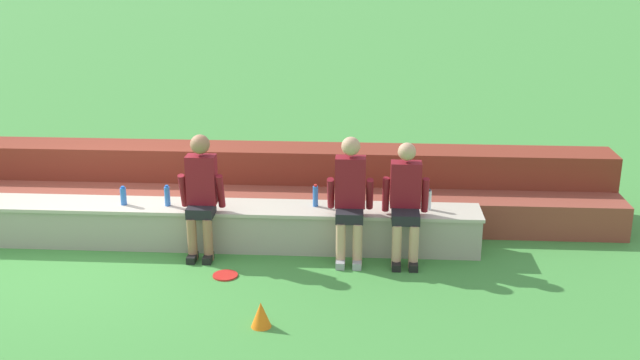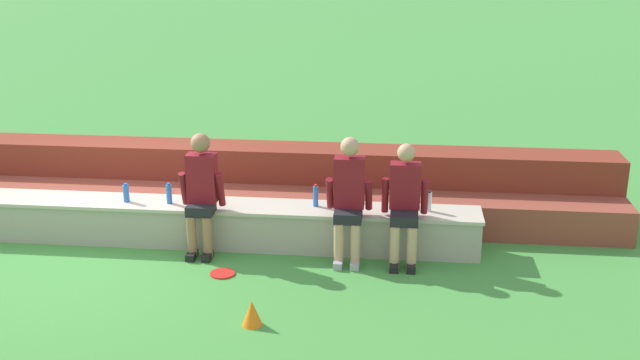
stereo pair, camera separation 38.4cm
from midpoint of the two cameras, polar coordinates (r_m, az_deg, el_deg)
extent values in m
plane|color=#428E3D|center=(9.53, -17.87, -5.07)|extent=(80.00, 80.00, 0.00)
cube|color=#A8A08E|center=(9.67, -17.44, -3.08)|extent=(9.17, 0.54, 0.50)
cube|color=#BCB39F|center=(9.60, -17.57, -1.76)|extent=(9.21, 0.58, 0.04)
cube|color=brown|center=(10.29, -16.10, -1.89)|extent=(12.94, 0.61, 0.44)
cube|color=maroon|center=(10.76, -15.15, 0.31)|extent=(12.94, 0.61, 0.89)
cylinder|color=#996B4C|center=(8.89, -10.78, -4.40)|extent=(0.11, 0.11, 0.50)
cylinder|color=#996B4C|center=(8.85, -9.62, -4.45)|extent=(0.11, 0.11, 0.50)
cube|color=black|center=(8.94, -10.76, -5.76)|extent=(0.10, 0.22, 0.08)
cube|color=black|center=(8.90, -9.60, -5.81)|extent=(0.10, 0.22, 0.08)
cube|color=black|center=(8.87, -10.13, -2.31)|extent=(0.30, 0.29, 0.12)
cube|color=maroon|center=(8.86, -10.08, 0.02)|extent=(0.34, 0.20, 0.57)
sphere|color=#996B4C|center=(8.75, -10.23, 2.64)|extent=(0.22, 0.22, 0.22)
cylinder|color=maroon|center=(8.94, -11.42, -0.78)|extent=(0.08, 0.20, 0.42)
cylinder|color=maroon|center=(8.84, -8.69, -0.84)|extent=(0.08, 0.20, 0.43)
cylinder|color=tan|center=(8.60, 0.27, -4.86)|extent=(0.11, 0.11, 0.50)
cylinder|color=tan|center=(8.59, 1.54, -4.89)|extent=(0.11, 0.11, 0.50)
cube|color=#99999E|center=(8.65, 0.25, -6.26)|extent=(0.10, 0.22, 0.08)
cube|color=#99999E|center=(8.64, 1.51, -6.29)|extent=(0.10, 0.22, 0.08)
cube|color=black|center=(8.61, 0.96, -2.65)|extent=(0.31, 0.33, 0.12)
cube|color=maroon|center=(8.63, 1.02, -0.15)|extent=(0.34, 0.20, 0.59)
sphere|color=tan|center=(8.51, 1.03, 2.54)|extent=(0.21, 0.21, 0.21)
cylinder|color=maroon|center=(8.66, -0.46, -0.99)|extent=(0.08, 0.25, 0.42)
cylinder|color=maroon|center=(8.64, 2.48, -1.05)|extent=(0.08, 0.24, 0.42)
cylinder|color=tan|center=(8.58, 4.48, -4.98)|extent=(0.11, 0.11, 0.50)
cylinder|color=tan|center=(8.58, 5.75, -5.01)|extent=(0.11, 0.11, 0.50)
cube|color=black|center=(8.62, 4.45, -6.38)|extent=(0.10, 0.22, 0.08)
cube|color=black|center=(8.63, 5.72, -6.40)|extent=(0.10, 0.22, 0.08)
cube|color=black|center=(8.60, 5.15, -2.75)|extent=(0.31, 0.34, 0.12)
cube|color=maroon|center=(8.68, 5.18, -0.33)|extent=(0.35, 0.20, 0.52)
sphere|color=tan|center=(8.57, 5.25, 2.12)|extent=(0.21, 0.21, 0.21)
cylinder|color=maroon|center=(8.69, 3.69, -1.08)|extent=(0.08, 0.15, 0.43)
cylinder|color=maroon|center=(8.71, 6.63, -1.14)|extent=(0.08, 0.16, 0.43)
cylinder|color=blue|center=(9.23, -12.54, -1.21)|extent=(0.07, 0.07, 0.23)
cylinder|color=blue|center=(9.19, -12.59, -0.46)|extent=(0.04, 0.04, 0.02)
cylinder|color=blue|center=(8.99, -1.57, -1.24)|extent=(0.06, 0.06, 0.25)
cylinder|color=red|center=(8.95, -1.58, -0.42)|extent=(0.04, 0.04, 0.02)
cylinder|color=blue|center=(9.40, -15.65, -1.20)|extent=(0.07, 0.07, 0.21)
cylinder|color=blue|center=(9.36, -15.71, -0.53)|extent=(0.04, 0.04, 0.02)
cylinder|color=silver|center=(8.95, 6.93, -1.53)|extent=(0.06, 0.06, 0.23)
cylinder|color=black|center=(8.91, 6.96, -0.77)|extent=(0.04, 0.04, 0.02)
cylinder|color=red|center=(8.51, -8.41, -7.09)|extent=(0.28, 0.28, 0.02)
cone|color=orange|center=(7.40, -5.95, -10.00)|extent=(0.20, 0.20, 0.25)
camera|label=1|loc=(0.19, -91.24, -0.40)|focal=42.73mm
camera|label=2|loc=(0.19, 88.76, 0.40)|focal=42.73mm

